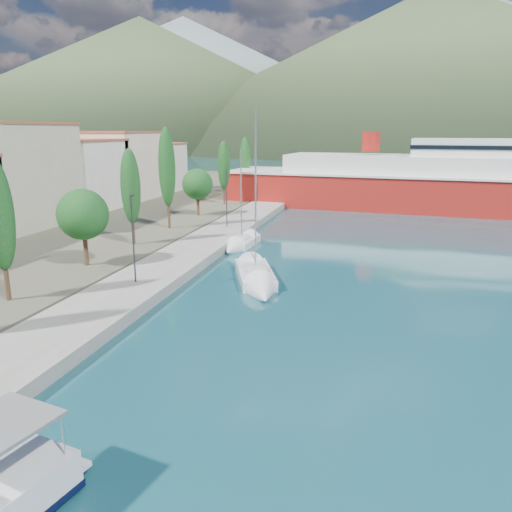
# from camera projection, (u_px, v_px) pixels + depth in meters

# --- Properties ---
(ground) EXTENTS (1400.00, 1400.00, 0.00)m
(ground) POSITION_uv_depth(u_px,v_px,m) (356.00, 174.00, 131.46)
(ground) COLOR #174A55
(quay) EXTENTS (5.00, 88.00, 0.80)m
(quay) POSITION_uv_depth(u_px,v_px,m) (193.00, 252.00, 45.24)
(quay) COLOR gray
(quay) RESTS_ON ground
(town_buildings) EXTENTS (9.20, 69.20, 11.30)m
(town_buildings) POSITION_uv_depth(u_px,v_px,m) (45.00, 178.00, 59.75)
(town_buildings) COLOR beige
(town_buildings) RESTS_ON land_strip
(tree_row) EXTENTS (3.96, 64.22, 10.78)m
(tree_row) POSITION_uv_depth(u_px,v_px,m) (154.00, 186.00, 50.20)
(tree_row) COLOR #47301E
(tree_row) RESTS_ON land_strip
(lamp_posts) EXTENTS (0.15, 46.29, 6.06)m
(lamp_posts) POSITION_uv_depth(u_px,v_px,m) (125.00, 239.00, 33.08)
(lamp_posts) COLOR #2D2D33
(lamp_posts) RESTS_ON quay
(sailboat_near) EXTENTS (5.75, 9.74, 13.65)m
(sailboat_near) POSITION_uv_depth(u_px,v_px,m) (259.00, 284.00, 36.03)
(sailboat_near) COLOR silver
(sailboat_near) RESTS_ON ground
(sailboat_mid) EXTENTS (2.61, 7.06, 10.21)m
(sailboat_mid) POSITION_uv_depth(u_px,v_px,m) (237.00, 246.00, 47.97)
(sailboat_mid) COLOR silver
(sailboat_mid) RESTS_ON ground
(ferry) EXTENTS (58.75, 17.69, 11.49)m
(ferry) POSITION_uv_depth(u_px,v_px,m) (427.00, 185.00, 71.28)
(ferry) COLOR maroon
(ferry) RESTS_ON ground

